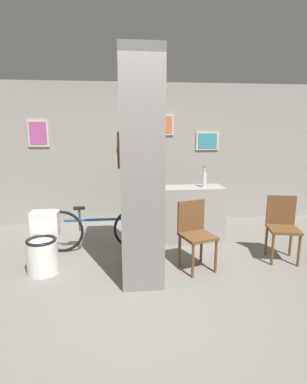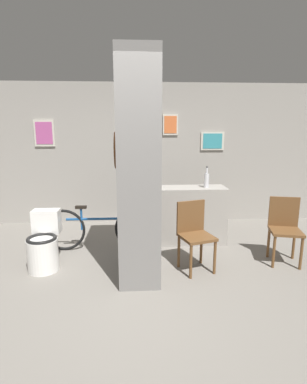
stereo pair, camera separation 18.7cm
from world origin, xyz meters
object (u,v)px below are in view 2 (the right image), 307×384
object	(u,v)px
chair_near_pillar	(194,232)
bicycle	(100,228)
toilet	(44,245)
bottle_tall	(207,180)
chair_by_doorway	(285,227)

from	to	relation	value
chair_near_pillar	bicycle	xyz separation A→B (m)	(-1.27, 0.69, -0.16)
toilet	chair_near_pillar	xyz separation A→B (m)	(1.93, -0.12, 0.18)
toilet	bicycle	size ratio (longest dim) A/B	0.43
bottle_tall	chair_by_doorway	bearing A→B (deg)	-39.78
chair_by_doorway	bicycle	distance (m)	2.59
chair_near_pillar	bottle_tall	size ratio (longest dim) A/B	2.63
chair_by_doorway	bicycle	bearing A→B (deg)	-179.48
bicycle	bottle_tall	xyz separation A→B (m)	(1.62, 0.20, 0.68)
chair_by_doorway	chair_near_pillar	bearing A→B (deg)	-160.78
chair_near_pillar	bottle_tall	distance (m)	1.09
toilet	chair_near_pillar	world-z (taller)	chair_near_pillar
toilet	chair_by_doorway	distance (m)	3.19
toilet	chair_by_doorway	size ratio (longest dim) A/B	0.83
chair_near_pillar	bicycle	size ratio (longest dim) A/B	0.52
chair_near_pillar	chair_by_doorway	distance (m)	1.26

